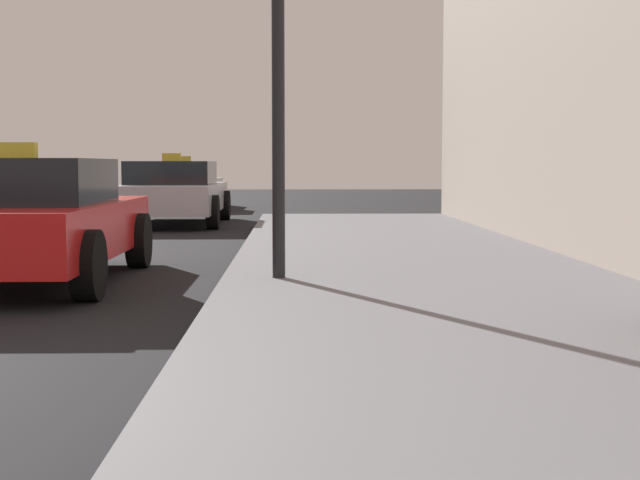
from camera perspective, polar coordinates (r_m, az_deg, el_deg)
sidewalk at (r=3.72m, az=19.58°, el=-13.30°), size 4.00×32.00×0.15m
car_red at (r=9.64m, az=-18.23°, el=1.21°), size 2.06×4.06×1.43m
car_silver at (r=18.34m, az=-9.29°, el=3.00°), size 2.05×4.44×1.43m
car_white at (r=25.08m, az=-8.54°, el=3.48°), size 1.96×4.10×1.43m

